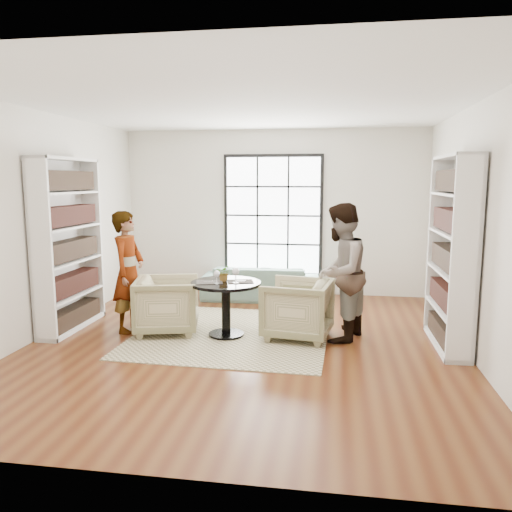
% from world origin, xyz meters
% --- Properties ---
extents(ground, '(6.00, 6.00, 0.00)m').
position_xyz_m(ground, '(0.00, 0.00, 0.00)').
color(ground, '#5E3416').
extents(room_shell, '(6.00, 6.01, 6.00)m').
position_xyz_m(room_shell, '(0.00, 0.54, 1.26)').
color(room_shell, silver).
rests_on(room_shell, ground).
extents(rug, '(2.67, 2.67, 0.01)m').
position_xyz_m(rug, '(-0.24, 0.36, 0.01)').
color(rug, '#C0B590').
rests_on(rug, ground).
extents(pedestal_table, '(0.94, 0.94, 0.75)m').
position_xyz_m(pedestal_table, '(-0.30, 0.26, 0.54)').
color(pedestal_table, black).
rests_on(pedestal_table, ground).
extents(sofa, '(2.07, 0.87, 0.60)m').
position_xyz_m(sofa, '(-0.15, 2.45, 0.30)').
color(sofa, slate).
rests_on(sofa, ground).
extents(armchair_left, '(1.02, 1.01, 0.78)m').
position_xyz_m(armchair_left, '(-1.14, 0.30, 0.39)').
color(armchair_left, tan).
rests_on(armchair_left, ground).
extents(armchair_right, '(0.99, 0.97, 0.79)m').
position_xyz_m(armchair_right, '(0.65, 0.34, 0.39)').
color(armchair_right, tan).
rests_on(armchair_right, ground).
extents(person_left, '(0.43, 0.63, 1.68)m').
position_xyz_m(person_left, '(-1.69, 0.30, 0.84)').
color(person_left, gray).
rests_on(person_left, ground).
extents(person_right, '(0.94, 1.05, 1.80)m').
position_xyz_m(person_right, '(1.20, 0.34, 0.90)').
color(person_right, gray).
rests_on(person_right, ground).
extents(placemat_left, '(0.40, 0.34, 0.01)m').
position_xyz_m(placemat_left, '(-0.51, 0.19, 0.75)').
color(placemat_left, '#2A2624').
rests_on(placemat_left, pedestal_table).
extents(placemat_right, '(0.40, 0.34, 0.01)m').
position_xyz_m(placemat_right, '(-0.11, 0.30, 0.75)').
color(placemat_right, '#2A2624').
rests_on(placemat_right, pedestal_table).
extents(cutlery_left, '(0.19, 0.25, 0.01)m').
position_xyz_m(cutlery_left, '(-0.51, 0.19, 0.76)').
color(cutlery_left, silver).
rests_on(cutlery_left, placemat_left).
extents(cutlery_right, '(0.19, 0.25, 0.01)m').
position_xyz_m(cutlery_right, '(-0.11, 0.30, 0.76)').
color(cutlery_right, silver).
rests_on(cutlery_right, placemat_right).
extents(wine_glass_left, '(0.08, 0.08, 0.18)m').
position_xyz_m(wine_glass_left, '(-0.39, 0.12, 0.88)').
color(wine_glass_left, silver).
rests_on(wine_glass_left, pedestal_table).
extents(wine_glass_right, '(0.10, 0.10, 0.21)m').
position_xyz_m(wine_glass_right, '(-0.15, 0.19, 0.90)').
color(wine_glass_right, silver).
rests_on(wine_glass_right, pedestal_table).
extents(flower_centerpiece, '(0.22, 0.20, 0.22)m').
position_xyz_m(flower_centerpiece, '(-0.34, 0.31, 0.86)').
color(flower_centerpiece, gray).
rests_on(flower_centerpiece, pedestal_table).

